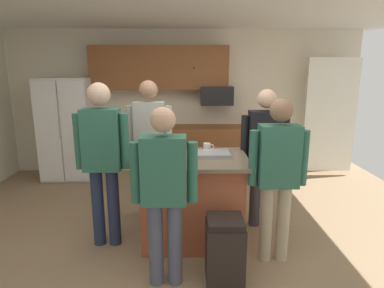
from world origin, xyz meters
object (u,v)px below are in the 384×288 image
at_px(refrigerator, 69,129).
at_px(person_guest_left, 102,154).
at_px(person_guest_right, 150,139).
at_px(mug_blue_stoneware, 207,147).
at_px(glass_dark_ale, 177,155).
at_px(serving_tray, 209,154).
at_px(glass_stout_tall, 177,151).
at_px(trash_bin, 225,249).
at_px(kitchen_island, 192,199).
at_px(microwave_over_range, 216,96).
at_px(mug_ceramic_white, 191,147).
at_px(person_host_foreground, 264,149).
at_px(person_guest_by_door, 164,187).
at_px(person_elder_center, 278,171).

xyz_separation_m(refrigerator, person_guest_left, (1.20, -2.31, 0.15)).
bearing_deg(person_guest_right, mug_blue_stoneware, 21.49).
height_order(refrigerator, mug_blue_stoneware, refrigerator).
bearing_deg(glass_dark_ale, serving_tray, 36.76).
distance_m(glass_stout_tall, trash_bin, 1.14).
xyz_separation_m(refrigerator, kitchen_island, (2.15, -2.23, -0.39)).
distance_m(glass_dark_ale, mug_blue_stoneware, 0.57).
distance_m(glass_dark_ale, trash_bin, 1.02).
xyz_separation_m(glass_stout_tall, glass_dark_ale, (0.01, -0.22, 0.01)).
bearing_deg(serving_tray, microwave_over_range, 83.39).
distance_m(refrigerator, kitchen_island, 3.12).
bearing_deg(mug_ceramic_white, person_host_foreground, 5.22).
distance_m(microwave_over_range, mug_ceramic_white, 2.18).
distance_m(microwave_over_range, person_guest_by_door, 3.24).
bearing_deg(serving_tray, person_host_foreground, 22.95).
distance_m(refrigerator, person_host_foreground, 3.55).
relative_size(kitchen_island, mug_ceramic_white, 9.42).
xyz_separation_m(kitchen_island, glass_stout_tall, (-0.17, 0.02, 0.55)).
distance_m(person_guest_right, person_host_foreground, 1.43).
relative_size(kitchen_island, serving_tray, 2.73).
xyz_separation_m(person_guest_by_door, serving_tray, (0.44, 0.83, 0.07)).
bearing_deg(person_guest_left, mug_blue_stoneware, 11.89).
relative_size(person_host_foreground, mug_ceramic_white, 13.19).
relative_size(refrigerator, person_elder_center, 1.07).
bearing_deg(refrigerator, serving_tray, -42.92).
height_order(glass_dark_ale, mug_ceramic_white, glass_dark_ale).
bearing_deg(person_elder_center, kitchen_island, -0.00).
height_order(person_elder_center, glass_dark_ale, person_elder_center).
xyz_separation_m(person_elder_center, mug_ceramic_white, (-0.83, 0.67, 0.08)).
xyz_separation_m(glass_dark_ale, trash_bin, (0.45, -0.53, -0.75)).
relative_size(microwave_over_range, person_guest_by_door, 0.35).
relative_size(person_guest_by_door, mug_ceramic_white, 12.59).
bearing_deg(mug_ceramic_white, person_guest_by_door, -102.89).
height_order(refrigerator, person_guest_by_door, refrigerator).
bearing_deg(glass_dark_ale, mug_ceramic_white, 72.54).
bearing_deg(person_guest_left, glass_stout_tall, 2.26).
relative_size(glass_stout_tall, glass_dark_ale, 0.83).
bearing_deg(serving_tray, trash_bin, -82.93).
relative_size(microwave_over_range, mug_blue_stoneware, 4.38).
distance_m(person_guest_by_door, person_guest_left, 0.98).
relative_size(refrigerator, person_guest_right, 0.99).
bearing_deg(person_guest_right, microwave_over_range, 110.51).
bearing_deg(person_host_foreground, microwave_over_range, -100.21).
height_order(person_guest_by_door, trash_bin, person_guest_by_door).
height_order(person_host_foreground, mug_ceramic_white, person_host_foreground).
bearing_deg(person_host_foreground, glass_stout_tall, -4.06).
relative_size(glass_stout_tall, serving_tray, 0.31).
height_order(microwave_over_range, trash_bin, microwave_over_range).
xyz_separation_m(glass_stout_tall, trash_bin, (0.45, -0.75, -0.74)).
bearing_deg(refrigerator, person_guest_left, -62.59).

